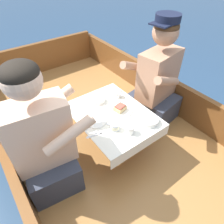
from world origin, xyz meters
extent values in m
plane|color=navy|center=(0.00, 0.00, 0.00)|extent=(60.00, 60.00, 0.00)
cube|color=#9E6B38|center=(0.00, 0.00, 0.14)|extent=(1.74, 3.57, 0.27)
cube|color=brown|center=(-0.84, 0.00, 0.45)|extent=(0.06, 3.57, 0.36)
cube|color=brown|center=(0.84, 0.00, 0.45)|extent=(0.06, 3.57, 0.36)
cube|color=brown|center=(0.00, 1.75, 0.48)|extent=(1.62, 0.06, 0.41)
cylinder|color=#B2B2B7|center=(0.00, 0.03, 0.45)|extent=(0.07, 0.07, 0.34)
cube|color=#9E6B38|center=(0.00, 0.03, 0.63)|extent=(0.54, 0.71, 0.02)
cube|color=white|center=(0.00, 0.03, 0.64)|extent=(0.57, 0.74, 0.00)
cube|color=white|center=(0.00, -0.34, 0.59)|extent=(0.57, 0.00, 0.10)
cube|color=white|center=(0.00, 0.40, 0.59)|extent=(0.57, 0.00, 0.10)
cube|color=#333847|center=(-0.59, 0.02, 0.40)|extent=(0.42, 0.49, 0.26)
cube|color=beige|center=(-0.59, 0.02, 0.78)|extent=(0.43, 0.27, 0.49)
sphere|color=beige|center=(-0.59, 0.02, 1.19)|extent=(0.22, 0.22, 0.22)
ellipsoid|color=black|center=(-0.59, 0.02, 1.24)|extent=(0.21, 0.21, 0.12)
cylinder|color=beige|center=(-0.41, 0.17, 0.87)|extent=(0.34, 0.12, 0.21)
cylinder|color=beige|center=(-0.47, -0.18, 0.87)|extent=(0.34, 0.12, 0.21)
cube|color=#333847|center=(0.59, 0.09, 0.40)|extent=(0.42, 0.49, 0.26)
cube|color=tan|center=(0.59, 0.09, 0.77)|extent=(0.43, 0.28, 0.47)
sphere|color=tan|center=(0.59, 0.09, 1.17)|extent=(0.22, 0.22, 0.22)
ellipsoid|color=#472D19|center=(0.59, 0.09, 1.22)|extent=(0.21, 0.21, 0.12)
cylinder|color=tan|center=(0.47, -0.11, 0.85)|extent=(0.34, 0.12, 0.21)
cylinder|color=tan|center=(0.41, 0.25, 0.85)|extent=(0.34, 0.12, 0.21)
cylinder|color=black|center=(0.59, 0.09, 1.28)|extent=(0.20, 0.20, 0.06)
cube|color=black|center=(0.49, 0.08, 1.25)|extent=(0.12, 0.17, 0.01)
cylinder|color=white|center=(0.08, 0.02, 0.65)|extent=(0.21, 0.21, 0.01)
cylinder|color=white|center=(-0.16, 0.03, 0.65)|extent=(0.17, 0.17, 0.01)
cube|color=tan|center=(0.08, 0.02, 0.67)|extent=(0.11, 0.09, 0.04)
cube|color=#B74C3D|center=(0.08, 0.02, 0.69)|extent=(0.09, 0.08, 0.01)
cylinder|color=white|center=(0.00, 0.24, 0.66)|extent=(0.12, 0.12, 0.04)
cylinder|color=beige|center=(0.00, 0.24, 0.67)|extent=(0.10, 0.10, 0.02)
cylinder|color=white|center=(0.17, -0.23, 0.66)|extent=(0.15, 0.15, 0.04)
cylinder|color=beige|center=(0.17, -0.23, 0.67)|extent=(0.12, 0.12, 0.02)
cylinder|color=white|center=(0.18, 0.19, 0.67)|extent=(0.06, 0.06, 0.05)
torus|color=white|center=(0.22, 0.19, 0.67)|extent=(0.04, 0.01, 0.04)
cylinder|color=#3D2314|center=(0.18, 0.19, 0.68)|extent=(0.05, 0.05, 0.01)
cylinder|color=white|center=(-0.02, -0.22, 0.67)|extent=(0.06, 0.06, 0.06)
torus|color=white|center=(0.02, -0.22, 0.68)|extent=(0.04, 0.01, 0.04)
cylinder|color=#3D2314|center=(-0.02, -0.22, 0.69)|extent=(0.05, 0.05, 0.01)
cylinder|color=silver|center=(-0.09, -0.13, 0.67)|extent=(0.06, 0.06, 0.05)
cylinder|color=beige|center=(-0.09, -0.13, 0.67)|extent=(0.07, 0.07, 0.03)
cube|color=silver|center=(-0.23, -0.09, 0.64)|extent=(0.17, 0.05, 0.00)
ellipsoid|color=silver|center=(-0.30, -0.08, 0.65)|extent=(0.04, 0.02, 0.01)
cube|color=silver|center=(-0.18, -0.12, 0.64)|extent=(0.11, 0.14, 0.00)
ellipsoid|color=silver|center=(-0.22, -0.07, 0.65)|extent=(0.04, 0.02, 0.01)
cube|color=silver|center=(-0.10, -0.06, 0.64)|extent=(0.11, 0.14, 0.00)
cube|color=silver|center=(-0.14, -0.01, 0.64)|extent=(0.04, 0.04, 0.00)
camera|label=1|loc=(-0.74, -0.97, 1.74)|focal=32.00mm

